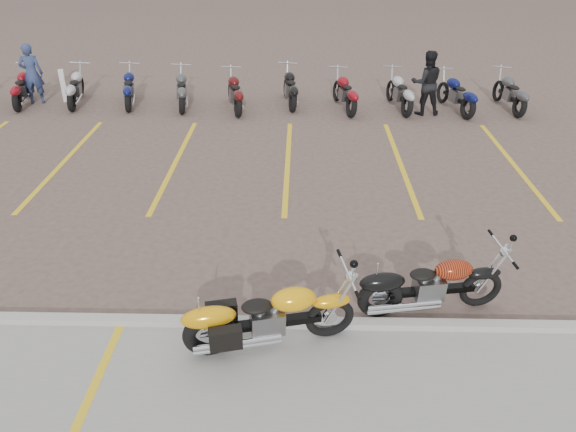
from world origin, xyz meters
name	(u,v)px	position (x,y,z in m)	size (l,w,h in m)	color
ground	(282,253)	(0.00, 0.00, 0.00)	(100.00, 100.00, 0.00)	#715A51
curb	(278,323)	(0.00, -2.00, 0.06)	(60.00, 0.18, 0.12)	#ADAAA3
parking_stripes	(288,163)	(0.00, 4.00, 0.00)	(38.00, 5.50, 0.01)	yellow
yellow_cruiser	(266,318)	(-0.15, -2.40, 0.49)	(2.35, 0.69, 0.98)	black
flame_cruiser	(427,286)	(2.20, -1.59, 0.46)	(2.22, 0.52, 0.92)	black
person_a	(32,74)	(-7.95, 8.52, 0.92)	(0.67, 0.44, 1.83)	navy
person_b	(427,83)	(3.93, 7.74, 0.93)	(0.90, 0.70, 1.85)	black
bollard	(63,86)	(-7.12, 8.70, 0.50)	(0.15, 0.15, 1.00)	silver
bg_bike_row	(234,89)	(-1.73, 8.31, 0.55)	(17.46, 2.08, 1.10)	black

